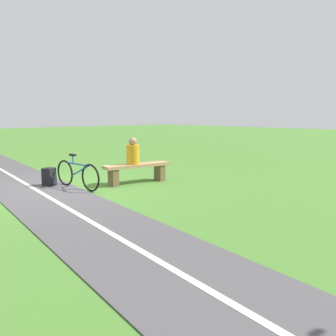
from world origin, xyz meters
TOP-DOWN VIEW (x-y plane):
  - ground_plane at (0.00, 0.00)m, footprint 80.00×80.00m
  - paved_path at (0.81, 4.00)m, footprint 5.41×36.00m
  - path_centre_line at (0.81, 4.00)m, footprint 3.28×31.85m
  - bench at (-1.95, 0.78)m, footprint 1.87×0.73m
  - person_seated at (-1.83, 0.75)m, footprint 0.39×0.39m
  - bicycle at (-0.45, 0.32)m, footprint 0.24×1.70m
  - backpack at (-0.07, -0.42)m, footprint 0.35×0.36m

SIDE VIEW (x-z plane):
  - ground_plane at x=0.00m, z-range 0.00..0.00m
  - paved_path at x=0.81m, z-range 0.00..0.02m
  - path_centre_line at x=0.81m, z-range 0.02..0.02m
  - backpack at x=-0.07m, z-range 0.00..0.46m
  - bicycle at x=-0.45m, z-range -0.07..0.77m
  - bench at x=-1.95m, z-range 0.10..0.61m
  - person_seated at x=-1.83m, z-range 0.46..1.16m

